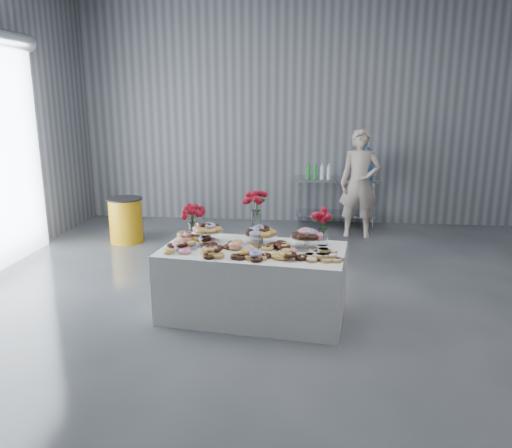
{
  "coord_description": "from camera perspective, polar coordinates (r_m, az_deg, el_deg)",
  "views": [
    {
      "loc": [
        0.23,
        -4.8,
        2.29
      ],
      "look_at": [
        -0.35,
        0.54,
        0.92
      ],
      "focal_mm": 35.0,
      "sensor_mm": 36.0,
      "label": 1
    }
  ],
  "objects": [
    {
      "name": "person",
      "position": [
        8.48,
        11.78,
        4.55
      ],
      "size": [
        0.69,
        0.48,
        1.8
      ],
      "primitive_type": "imported",
      "rotation": [
        0.0,
        0.0,
        -0.07
      ],
      "color": "#CC8C93",
      "rests_on": "ground"
    },
    {
      "name": "donut_mounds",
      "position": [
        5.17,
        -0.39,
        -2.52
      ],
      "size": [
        1.89,
        1.01,
        0.09
      ],
      "primitive_type": null,
      "rotation": [
        0.0,
        0.0,
        -0.12
      ],
      "color": "#D9A44F",
      "rests_on": "display_table"
    },
    {
      "name": "bouquet_left",
      "position": [
        5.6,
        -7.24,
        1.33
      ],
      "size": [
        0.26,
        0.26,
        0.42
      ],
      "color": "white",
      "rests_on": "display_table"
    },
    {
      "name": "danish_pile",
      "position": [
        4.96,
        7.74,
        -3.27
      ],
      "size": [
        0.48,
        0.48,
        0.11
      ],
      "primitive_type": null,
      "color": "white",
      "rests_on": "display_table"
    },
    {
      "name": "prep_table",
      "position": [
        9.07,
        9.08,
        3.49
      ],
      "size": [
        1.5,
        0.6,
        0.9
      ],
      "color": "silver",
      "rests_on": "ground"
    },
    {
      "name": "water_jug",
      "position": [
        9.02,
        12.4,
        6.69
      ],
      "size": [
        0.28,
        0.28,
        0.55
      ],
      "color": "#3C7CCE",
      "rests_on": "prep_table"
    },
    {
      "name": "bouquet_right",
      "position": [
        5.33,
        7.75,
        0.66
      ],
      "size": [
        0.26,
        0.26,
        0.42
      ],
      "color": "white",
      "rests_on": "display_table"
    },
    {
      "name": "bouquet_center",
      "position": [
        5.48,
        -0.0,
        2.05
      ],
      "size": [
        0.26,
        0.26,
        0.57
      ],
      "color": "silver",
      "rests_on": "display_table"
    },
    {
      "name": "cake_stand_mid",
      "position": [
        5.32,
        0.56,
        -0.97
      ],
      "size": [
        0.36,
        0.36,
        0.17
      ],
      "color": "silver",
      "rests_on": "display_table"
    },
    {
      "name": "drink_bottles",
      "position": [
        8.89,
        7.14,
        6.06
      ],
      "size": [
        0.54,
        0.08,
        0.27
      ],
      "primitive_type": null,
      "color": "#268C33",
      "rests_on": "prep_table"
    },
    {
      "name": "room_walls",
      "position": [
        4.91,
        0.25,
        18.37
      ],
      "size": [
        8.04,
        9.04,
        4.02
      ],
      "color": "slate",
      "rests_on": "ground"
    },
    {
      "name": "ground",
      "position": [
        5.32,
        3.13,
        -11.22
      ],
      "size": [
        9.0,
        9.0,
        0.0
      ],
      "primitive_type": "plane",
      "color": "#36393E",
      "rests_on": "ground"
    },
    {
      "name": "cake_stand_right",
      "position": [
        5.24,
        5.91,
        -1.29
      ],
      "size": [
        0.36,
        0.36,
        0.17
      ],
      "color": "silver",
      "rests_on": "display_table"
    },
    {
      "name": "cake_stand_left",
      "position": [
        5.48,
        -5.58,
        -0.59
      ],
      "size": [
        0.36,
        0.36,
        0.17
      ],
      "color": "silver",
      "rests_on": "display_table"
    },
    {
      "name": "display_table",
      "position": [
        5.35,
        -0.33,
        -6.67
      ],
      "size": [
        2.01,
        1.22,
        0.75
      ],
      "primitive_type": "cube",
      "rotation": [
        0.0,
        0.0,
        -0.12
      ],
      "color": "white",
      "rests_on": "ground"
    },
    {
      "name": "trash_barrel",
      "position": [
        8.33,
        -14.66,
        0.44
      ],
      "size": [
        0.57,
        0.57,
        0.73
      ],
      "rotation": [
        0.0,
        0.0,
        -0.03
      ],
      "color": "#F0A514",
      "rests_on": "ground"
    }
  ]
}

